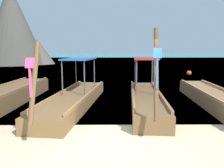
{
  "coord_description": "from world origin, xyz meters",
  "views": [
    {
      "loc": [
        -0.09,
        -5.71,
        2.26
      ],
      "look_at": [
        0.0,
        3.14,
        0.95
      ],
      "focal_mm": 37.92,
      "sensor_mm": 36.0,
      "label": 1
    }
  ],
  "objects_px": {
    "longtail_boat_pink_ribbon": "(75,99)",
    "longtail_boat_blue_ribbon": "(146,99)",
    "longtail_boat_violet_ribbon": "(10,96)",
    "karst_rock": "(14,27)",
    "mooring_buoy_near": "(189,73)",
    "longtail_boat_yellow_ribbon": "(214,99)"
  },
  "relations": [
    {
      "from": "longtail_boat_blue_ribbon",
      "to": "longtail_boat_yellow_ribbon",
      "type": "relative_size",
      "value": 0.95
    },
    {
      "from": "longtail_boat_violet_ribbon",
      "to": "mooring_buoy_near",
      "type": "relative_size",
      "value": 17.63
    },
    {
      "from": "mooring_buoy_near",
      "to": "longtail_boat_pink_ribbon",
      "type": "bearing_deg",
      "value": -126.76
    },
    {
      "from": "longtail_boat_blue_ribbon",
      "to": "karst_rock",
      "type": "bearing_deg",
      "value": 120.21
    },
    {
      "from": "longtail_boat_violet_ribbon",
      "to": "karst_rock",
      "type": "bearing_deg",
      "value": 110.9
    },
    {
      "from": "longtail_boat_pink_ribbon",
      "to": "longtail_boat_blue_ribbon",
      "type": "relative_size",
      "value": 1.09
    },
    {
      "from": "longtail_boat_pink_ribbon",
      "to": "longtail_boat_blue_ribbon",
      "type": "height_order",
      "value": "longtail_boat_blue_ribbon"
    },
    {
      "from": "longtail_boat_blue_ribbon",
      "to": "longtail_boat_pink_ribbon",
      "type": "bearing_deg",
      "value": 176.98
    },
    {
      "from": "longtail_boat_pink_ribbon",
      "to": "longtail_boat_blue_ribbon",
      "type": "distance_m",
      "value": 2.82
    },
    {
      "from": "longtail_boat_violet_ribbon",
      "to": "mooring_buoy_near",
      "type": "bearing_deg",
      "value": 43.76
    },
    {
      "from": "longtail_boat_violet_ribbon",
      "to": "longtail_boat_pink_ribbon",
      "type": "relative_size",
      "value": 0.97
    },
    {
      "from": "longtail_boat_pink_ribbon",
      "to": "longtail_boat_yellow_ribbon",
      "type": "height_order",
      "value": "longtail_boat_pink_ribbon"
    },
    {
      "from": "karst_rock",
      "to": "mooring_buoy_near",
      "type": "relative_size",
      "value": 28.19
    },
    {
      "from": "longtail_boat_pink_ribbon",
      "to": "longtail_boat_blue_ribbon",
      "type": "bearing_deg",
      "value": -3.02
    },
    {
      "from": "longtail_boat_pink_ribbon",
      "to": "karst_rock",
      "type": "xyz_separation_m",
      "value": [
        -12.72,
        26.53,
        5.2
      ]
    },
    {
      "from": "longtail_boat_pink_ribbon",
      "to": "mooring_buoy_near",
      "type": "xyz_separation_m",
      "value": [
        8.27,
        11.07,
        -0.1
      ]
    },
    {
      "from": "longtail_boat_pink_ribbon",
      "to": "mooring_buoy_near",
      "type": "distance_m",
      "value": 13.82
    },
    {
      "from": "longtail_boat_violet_ribbon",
      "to": "longtail_boat_pink_ribbon",
      "type": "height_order",
      "value": "longtail_boat_violet_ribbon"
    },
    {
      "from": "karst_rock",
      "to": "mooring_buoy_near",
      "type": "bearing_deg",
      "value": -36.37
    },
    {
      "from": "longtail_boat_yellow_ribbon",
      "to": "karst_rock",
      "type": "bearing_deg",
      "value": 124.58
    },
    {
      "from": "longtail_boat_violet_ribbon",
      "to": "longtail_boat_yellow_ribbon",
      "type": "xyz_separation_m",
      "value": [
        8.35,
        -0.49,
        -0.04
      ]
    },
    {
      "from": "mooring_buoy_near",
      "to": "longtail_boat_blue_ribbon",
      "type": "bearing_deg",
      "value": -115.95
    }
  ]
}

